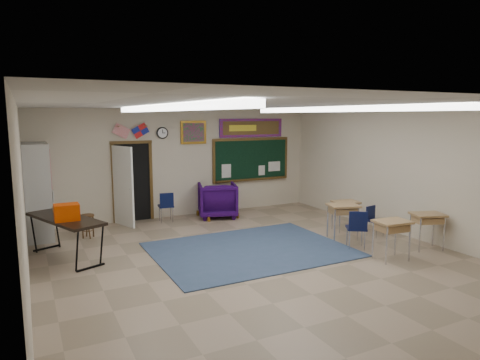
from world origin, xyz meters
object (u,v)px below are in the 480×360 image
student_desk_front_left (343,220)px  folding_table (66,236)px  student_desk_front_right (345,214)px  wooden_stool (88,226)px  wingback_armchair (217,200)px

student_desk_front_left → folding_table: size_ratio=0.38×
student_desk_front_right → folding_table: bearing=-177.8°
student_desk_front_right → wooden_stool: student_desk_front_right is taller
wingback_armchair → student_desk_front_left: (1.68, -3.29, -0.03)m
student_desk_front_left → folding_table: 5.96m
wingback_armchair → student_desk_front_right: (2.24, -2.73, -0.07)m
wingback_armchair → folding_table: bearing=42.2°
wingback_armchair → student_desk_front_left: bearing=134.8°
student_desk_front_right → folding_table: 6.40m
student_desk_front_right → folding_table: size_ratio=0.35×
student_desk_front_right → student_desk_front_left: bearing=-124.9°
student_desk_front_left → wooden_stool: (-5.21, 2.75, -0.17)m
wingback_armchair → wooden_stool: wingback_armchair is taller
wingback_armchair → student_desk_front_left: size_ratio=1.30×
student_desk_front_right → wingback_armchair: bearing=139.1°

